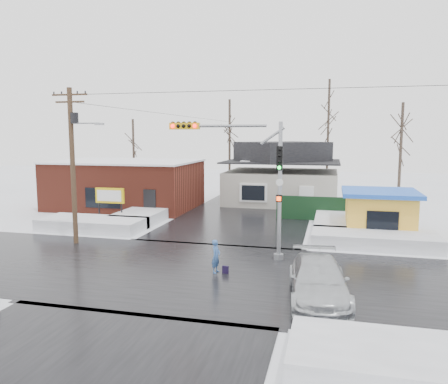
% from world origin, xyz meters
% --- Properties ---
extents(ground, '(120.00, 120.00, 0.00)m').
position_xyz_m(ground, '(0.00, 0.00, 0.00)').
color(ground, white).
rests_on(ground, ground).
extents(road_ns, '(10.00, 120.00, 0.02)m').
position_xyz_m(road_ns, '(0.00, 0.00, 0.01)').
color(road_ns, black).
rests_on(road_ns, ground).
extents(road_ew, '(120.00, 10.00, 0.02)m').
position_xyz_m(road_ew, '(0.00, 0.00, 0.01)').
color(road_ew, black).
rests_on(road_ew, ground).
extents(snowbank_nw, '(7.00, 3.00, 0.80)m').
position_xyz_m(snowbank_nw, '(-9.00, 7.00, 0.40)').
color(snowbank_nw, white).
rests_on(snowbank_nw, ground).
extents(snowbank_ne, '(7.00, 3.00, 0.80)m').
position_xyz_m(snowbank_ne, '(9.00, 7.00, 0.40)').
color(snowbank_ne, white).
rests_on(snowbank_ne, ground).
extents(snowbank_se, '(7.00, 3.00, 0.70)m').
position_xyz_m(snowbank_se, '(9.00, -7.00, 0.35)').
color(snowbank_se, white).
rests_on(snowbank_se, ground).
extents(snowbank_nside_w, '(3.00, 8.00, 0.80)m').
position_xyz_m(snowbank_nside_w, '(-7.00, 12.00, 0.40)').
color(snowbank_nside_w, white).
rests_on(snowbank_nside_w, ground).
extents(snowbank_nside_e, '(3.00, 8.00, 0.80)m').
position_xyz_m(snowbank_nside_e, '(7.00, 12.00, 0.40)').
color(snowbank_nside_e, white).
rests_on(snowbank_nside_e, ground).
extents(traffic_signal, '(6.05, 0.68, 7.00)m').
position_xyz_m(traffic_signal, '(2.43, 2.97, 4.54)').
color(traffic_signal, gray).
rests_on(traffic_signal, ground).
extents(utility_pole, '(3.15, 0.44, 9.00)m').
position_xyz_m(utility_pole, '(-7.93, 3.50, 5.11)').
color(utility_pole, '#382619').
rests_on(utility_pole, ground).
extents(brick_building, '(12.20, 8.20, 4.12)m').
position_xyz_m(brick_building, '(-11.00, 15.99, 2.08)').
color(brick_building, maroon).
rests_on(brick_building, ground).
extents(marquee_sign, '(2.20, 0.21, 2.55)m').
position_xyz_m(marquee_sign, '(-9.00, 9.49, 1.92)').
color(marquee_sign, black).
rests_on(marquee_sign, ground).
extents(house, '(10.40, 8.40, 5.76)m').
position_xyz_m(house, '(2.00, 22.00, 2.62)').
color(house, '#B5AFA3').
rests_on(house, ground).
extents(kiosk, '(4.60, 4.60, 2.88)m').
position_xyz_m(kiosk, '(9.50, 9.99, 1.46)').
color(kiosk, yellow).
rests_on(kiosk, ground).
extents(fence, '(8.00, 0.12, 1.80)m').
position_xyz_m(fence, '(6.50, 14.00, 0.90)').
color(fence, black).
rests_on(fence, ground).
extents(tree_far_left, '(3.00, 3.00, 10.00)m').
position_xyz_m(tree_far_left, '(-4.00, 26.00, 7.95)').
color(tree_far_left, '#332821').
rests_on(tree_far_left, ground).
extents(tree_far_mid, '(3.00, 3.00, 12.00)m').
position_xyz_m(tree_far_mid, '(6.00, 28.00, 9.54)').
color(tree_far_mid, '#332821').
rests_on(tree_far_mid, ground).
extents(tree_far_right, '(3.00, 3.00, 9.00)m').
position_xyz_m(tree_far_right, '(12.00, 20.00, 7.16)').
color(tree_far_right, '#332821').
rests_on(tree_far_right, ground).
extents(tree_far_west, '(3.00, 3.00, 8.00)m').
position_xyz_m(tree_far_west, '(-14.00, 24.00, 6.36)').
color(tree_far_west, '#332821').
rests_on(tree_far_west, ground).
extents(pedestrian, '(0.46, 0.62, 1.54)m').
position_xyz_m(pedestrian, '(1.45, 0.13, 0.77)').
color(pedestrian, '#39609F').
rests_on(pedestrian, ground).
extents(car, '(2.75, 5.55, 1.55)m').
position_xyz_m(car, '(6.15, -2.18, 0.78)').
color(car, silver).
rests_on(car, ground).
extents(shopping_bag, '(0.30, 0.16, 0.35)m').
position_xyz_m(shopping_bag, '(1.90, 0.10, 0.17)').
color(shopping_bag, black).
rests_on(shopping_bag, ground).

